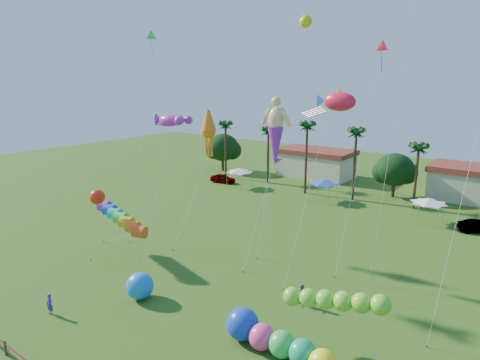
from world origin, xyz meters
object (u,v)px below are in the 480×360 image
Objects in this scene: car_a at (223,178)px; spectator_a at (50,304)px; car_b at (479,227)px; blue_ball at (140,286)px; spectator_b at (301,295)px; caterpillar_inflatable at (291,350)px.

spectator_a reaches higher than car_a.
blue_ball reaches higher than car_b.
spectator_b is (29.51, -26.40, 0.15)m from car_a.
car_a is 1.00× the size of car_b.
spectator_a is 0.75× the size of blue_ball.
blue_ball reaches higher than car_a.
caterpillar_inflatable is (2.81, -6.21, 0.04)m from spectator_b.
spectator_a reaches higher than car_b.
spectator_b is 6.81m from caterpillar_inflatable.
spectator_b is at bearing -140.57° from car_a.
caterpillar_inflatable is at bearing 1.73° from blue_ball.
blue_ball is at bearing -158.82° from car_a.
caterpillar_inflatable is at bearing -144.01° from car_a.
blue_ball is (3.38, 5.48, 0.26)m from spectator_a.
blue_ball is (-10.50, -6.61, 0.20)m from spectator_b.
car_b is at bearing -99.88° from car_a.
car_b is 43.59m from spectator_a.
spectator_b reaches higher than spectator_a.
caterpillar_inflatable reaches higher than blue_ball.
spectator_b is 0.16× the size of caterpillar_inflatable.
caterpillar_inflatable is (-5.10, -31.87, 0.21)m from car_b.
spectator_a is 0.15× the size of caterpillar_inflatable.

